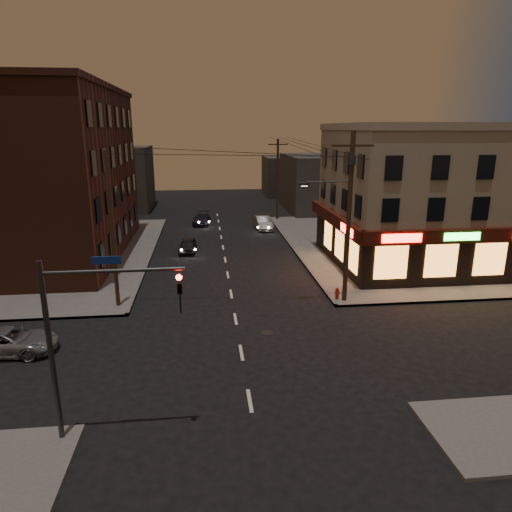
{
  "coord_description": "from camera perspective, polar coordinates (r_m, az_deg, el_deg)",
  "views": [
    {
      "loc": [
        -1.52,
        -19.57,
        10.29
      ],
      "look_at": [
        1.33,
        5.51,
        3.2
      ],
      "focal_mm": 32.0,
      "sensor_mm": 36.0,
      "label": 1
    }
  ],
  "objects": [
    {
      "name": "ground",
      "position": [
        22.16,
        -1.84,
        -11.98
      ],
      "size": [
        120.0,
        120.0,
        0.0
      ],
      "primitive_type": "plane",
      "color": "black",
      "rests_on": "ground"
    },
    {
      "name": "traffic_signal",
      "position": [
        15.78,
        -21.0,
        -8.29
      ],
      "size": [
        4.49,
        0.32,
        6.47
      ],
      "color": "#333538",
      "rests_on": "ground"
    },
    {
      "name": "utility_pole_west",
      "position": [
        27.19,
        -17.55,
        2.98
      ],
      "size": [
        0.24,
        0.24,
        9.0
      ],
      "primitive_type": "cylinder",
      "color": "#382619",
      "rests_on": "sidewalk_nw"
    },
    {
      "name": "pizza_building",
      "position": [
        37.66,
        21.36,
        7.08
      ],
      "size": [
        15.85,
        12.85,
        10.5
      ],
      "color": "gray",
      "rests_on": "sidewalk_ne"
    },
    {
      "name": "sedan_far",
      "position": [
        50.94,
        -6.81,
        4.61
      ],
      "size": [
        2.17,
        4.31,
        1.2
      ],
      "primitive_type": "imported",
      "rotation": [
        0.0,
        0.0,
        -0.12
      ],
      "color": "black",
      "rests_on": "ground"
    },
    {
      "name": "bg_building_nw",
      "position": [
        62.94,
        -17.19,
        9.27
      ],
      "size": [
        9.0,
        10.0,
        8.0
      ],
      "primitive_type": "cube",
      "color": "#3F3D3A",
      "rests_on": "ground"
    },
    {
      "name": "sidewalk_nw",
      "position": [
        43.17,
        -28.7,
        0.04
      ],
      "size": [
        24.0,
        28.0,
        0.15
      ],
      "primitive_type": "cube",
      "color": "#514F4C",
      "rests_on": "ground"
    },
    {
      "name": "bg_building_ne_a",
      "position": [
        60.01,
        8.65,
        9.02
      ],
      "size": [
        10.0,
        12.0,
        7.0
      ],
      "primitive_type": "cube",
      "color": "#3F3D3A",
      "rests_on": "ground"
    },
    {
      "name": "utility_pole_far",
      "position": [
        52.54,
        2.7,
        9.51
      ],
      "size": [
        0.26,
        0.26,
        9.0
      ],
      "primitive_type": "cylinder",
      "color": "#382619",
      "rests_on": "sidewalk_ne"
    },
    {
      "name": "utility_pole_main",
      "position": [
        27.05,
        11.33,
        5.75
      ],
      "size": [
        4.2,
        0.44,
        10.0
      ],
      "color": "#382619",
      "rests_on": "sidewalk_ne"
    },
    {
      "name": "bg_building_ne_b",
      "position": [
        73.2,
        4.25,
        9.93
      ],
      "size": [
        8.0,
        8.0,
        6.0
      ],
      "primitive_type": "cube",
      "color": "#3F3D3A",
      "rests_on": "ground"
    },
    {
      "name": "brick_apartment",
      "position": [
        40.86,
        -25.32,
        9.1
      ],
      "size": [
        12.0,
        20.0,
        13.0
      ],
      "primitive_type": "cube",
      "color": "#4E2619",
      "rests_on": "sidewalk_nw"
    },
    {
      "name": "fire_hydrant",
      "position": [
        28.48,
        10.11,
        -4.54
      ],
      "size": [
        0.33,
        0.33,
        0.75
      ],
      "rotation": [
        0.0,
        0.0,
        -0.13
      ],
      "color": "#A1230E",
      "rests_on": "sidewalk_ne"
    },
    {
      "name": "sedan_near",
      "position": [
        39.55,
        -8.53,
        1.33
      ],
      "size": [
        1.6,
        3.56,
        1.19
      ],
      "primitive_type": "imported",
      "rotation": [
        0.0,
        0.0,
        -0.06
      ],
      "color": "black",
      "rests_on": "ground"
    },
    {
      "name": "suv_cross",
      "position": [
        24.76,
        -28.53,
        -9.36
      ],
      "size": [
        4.5,
        2.27,
        1.22
      ],
      "primitive_type": "imported",
      "rotation": [
        0.0,
        0.0,
        1.51
      ],
      "color": "gray",
      "rests_on": "ground"
    },
    {
      "name": "sedan_mid",
      "position": [
        48.05,
        0.85,
        4.17
      ],
      "size": [
        1.88,
        4.33,
        1.39
      ],
      "primitive_type": "imported",
      "rotation": [
        0.0,
        0.0,
        0.1
      ],
      "color": "slate",
      "rests_on": "ground"
    },
    {
      "name": "sidewalk_ne",
      "position": [
        44.42,
        19.8,
        1.45
      ],
      "size": [
        24.0,
        28.0,
        0.15
      ],
      "primitive_type": "cube",
      "color": "#514F4C",
      "rests_on": "ground"
    }
  ]
}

